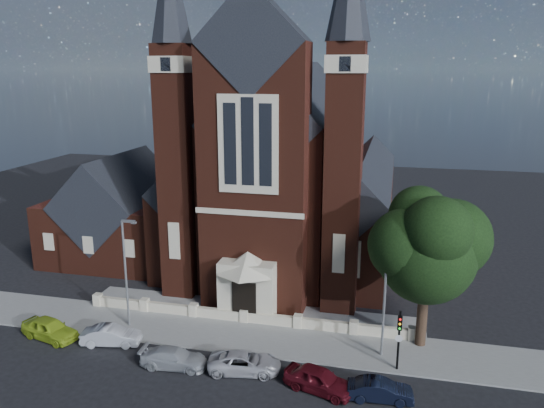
{
  "coord_description": "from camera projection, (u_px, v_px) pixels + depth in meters",
  "views": [
    {
      "loc": [
        10.19,
        -27.82,
        18.17
      ],
      "look_at": [
        0.78,
        12.0,
        7.73
      ],
      "focal_mm": 35.0,
      "sensor_mm": 36.0,
      "label": 1
    }
  ],
  "objects": [
    {
      "name": "pavement_strip",
      "position": [
        237.0,
        335.0,
        37.24
      ],
      "size": [
        60.0,
        5.0,
        0.12
      ],
      "primitive_type": "cube",
      "color": "slate",
      "rests_on": "ground"
    },
    {
      "name": "church",
      "position": [
        290.0,
        173.0,
        52.6
      ],
      "size": [
        20.01,
        34.9,
        29.2
      ],
      "color": "#4D2014",
      "rests_on": "ground"
    },
    {
      "name": "forecourt_paving",
      "position": [
        252.0,
        311.0,
        41.01
      ],
      "size": [
        26.0,
        3.0,
        0.14
      ],
      "primitive_type": "cube",
      "color": "slate",
      "rests_on": "ground"
    },
    {
      "name": "street_lamp_left",
      "position": [
        126.0,
        267.0,
        37.39
      ],
      "size": [
        1.16,
        0.22,
        8.09
      ],
      "color": "gray",
      "rests_on": "ground"
    },
    {
      "name": "street_tree",
      "position": [
        429.0,
        250.0,
        33.85
      ],
      "size": [
        6.4,
        6.6,
        10.7
      ],
      "color": "black",
      "rests_on": "ground"
    },
    {
      "name": "car_white_suv",
      "position": [
        245.0,
        363.0,
        32.62
      ],
      "size": [
        4.76,
        2.74,
        1.25
      ],
      "primitive_type": "imported",
      "rotation": [
        0.0,
        0.0,
        1.73
      ],
      "color": "silver",
      "rests_on": "ground"
    },
    {
      "name": "street_lamp_right",
      "position": [
        386.0,
        291.0,
        33.38
      ],
      "size": [
        1.16,
        0.22,
        8.09
      ],
      "color": "gray",
      "rests_on": "ground"
    },
    {
      "name": "ground",
      "position": [
        271.0,
        279.0,
        47.14
      ],
      "size": [
        120.0,
        120.0,
        0.0
      ],
      "primitive_type": "plane",
      "color": "black",
      "rests_on": "ground"
    },
    {
      "name": "parish_hall",
      "position": [
        121.0,
        216.0,
        52.54
      ],
      "size": [
        12.0,
        12.2,
        10.24
      ],
      "color": "#4D2014",
      "rests_on": "ground"
    },
    {
      "name": "forecourt_wall",
      "position": [
        245.0,
        322.0,
        39.13
      ],
      "size": [
        24.0,
        0.4,
        0.9
      ],
      "primitive_type": "cube",
      "color": "beige",
      "rests_on": "ground"
    },
    {
      "name": "car_silver_a",
      "position": [
        111.0,
        336.0,
        35.85
      ],
      "size": [
        4.18,
        2.16,
        1.31
      ],
      "primitive_type": "imported",
      "rotation": [
        0.0,
        0.0,
        1.77
      ],
      "color": "#AFB2B8",
      "rests_on": "ground"
    },
    {
      "name": "traffic_signal",
      "position": [
        399.0,
        333.0,
        32.19
      ],
      "size": [
        0.28,
        0.42,
        4.0
      ],
      "color": "black",
      "rests_on": "ground"
    },
    {
      "name": "car_silver_b",
      "position": [
        174.0,
        358.0,
        33.15
      ],
      "size": [
        4.34,
        2.0,
        1.23
      ],
      "primitive_type": "imported",
      "rotation": [
        0.0,
        0.0,
        1.64
      ],
      "color": "#A8ACB0",
      "rests_on": "ground"
    },
    {
      "name": "car_lime_van",
      "position": [
        50.0,
        329.0,
        36.63
      ],
      "size": [
        4.62,
        2.75,
        1.47
      ],
      "primitive_type": "imported",
      "rotation": [
        0.0,
        0.0,
        1.32
      ],
      "color": "#A6C627",
      "rests_on": "ground"
    },
    {
      "name": "car_navy",
      "position": [
        380.0,
        390.0,
        29.83
      ],
      "size": [
        3.8,
        1.6,
        1.22
      ],
      "primitive_type": "imported",
      "rotation": [
        0.0,
        0.0,
        1.66
      ],
      "color": "black",
      "rests_on": "ground"
    },
    {
      "name": "car_dark_red",
      "position": [
        319.0,
        380.0,
        30.67
      ],
      "size": [
        4.53,
        2.88,
        1.44
      ],
      "primitive_type": "imported",
      "rotation": [
        0.0,
        0.0,
        1.27
      ],
      "color": "#540E17",
      "rests_on": "ground"
    }
  ]
}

